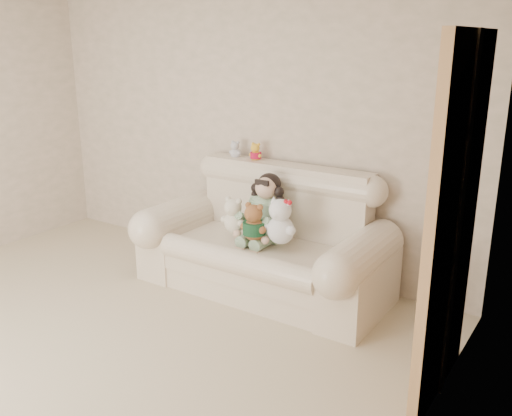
{
  "coord_description": "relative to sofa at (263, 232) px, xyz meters",
  "views": [
    {
      "loc": [
        2.93,
        -1.65,
        2.04
      ],
      "look_at": [
        0.57,
        1.9,
        0.75
      ],
      "focal_mm": 38.97,
      "sensor_mm": 36.0,
      "label": 1
    }
  ],
  "objects": [
    {
      "name": "sofa",
      "position": [
        0.0,
        0.0,
        0.0
      ],
      "size": [
        2.1,
        0.95,
        1.03
      ],
      "primitive_type": null,
      "color": "#FFE6CD",
      "rests_on": "floor"
    },
    {
      "name": "wall_back",
      "position": [
        -0.57,
        0.5,
        0.78
      ],
      "size": [
        4.5,
        0.0,
        4.5
      ],
      "primitive_type": "plane",
      "rotation": [
        1.57,
        0.0,
        0.0
      ],
      "color": "beige",
      "rests_on": "ground"
    },
    {
      "name": "cream_teddy",
      "position": [
        -0.22,
        -0.11,
        0.17
      ],
      "size": [
        0.27,
        0.23,
        0.36
      ],
      "primitive_type": null,
      "rotation": [
        0.0,
        0.0,
        -0.23
      ],
      "color": "silver",
      "rests_on": "sofa"
    },
    {
      "name": "grey_mini_plush",
      "position": [
        -0.54,
        0.37,
        0.59
      ],
      "size": [
        0.15,
        0.13,
        0.19
      ],
      "primitive_type": null,
      "rotation": [
        0.0,
        0.0,
        0.32
      ],
      "color": "silver",
      "rests_on": "sofa"
    },
    {
      "name": "brown_teddy",
      "position": [
        0.03,
        -0.17,
        0.17
      ],
      "size": [
        0.27,
        0.23,
        0.37
      ],
      "primitive_type": null,
      "rotation": [
        0.0,
        0.0,
        0.26
      ],
      "color": "brown",
      "rests_on": "sofa"
    },
    {
      "name": "wall_right",
      "position": [
        1.68,
        -2.0,
        0.78
      ],
      "size": [
        0.0,
        5.0,
        5.0
      ],
      "primitive_type": "plane",
      "rotation": [
        1.57,
        0.0,
        -1.57
      ],
      "color": "beige",
      "rests_on": "ground"
    },
    {
      "name": "white_cat",
      "position": [
        0.24,
        -0.1,
        0.21
      ],
      "size": [
        0.33,
        0.28,
        0.44
      ],
      "primitive_type": null,
      "rotation": [
        0.0,
        0.0,
        0.26
      ],
      "color": "white",
      "rests_on": "sofa"
    },
    {
      "name": "seated_child",
      "position": [
        -0.01,
        0.08,
        0.2
      ],
      "size": [
        0.36,
        0.43,
        0.58
      ],
      "primitive_type": null,
      "rotation": [
        0.0,
        0.0,
        0.02
      ],
      "color": "#347837",
      "rests_on": "sofa"
    },
    {
      "name": "door_panel",
      "position": [
        1.65,
        -0.6,
        0.54
      ],
      "size": [
        0.06,
        0.9,
        2.1
      ],
      "primitive_type": "cube",
      "color": "#9F7544",
      "rests_on": "floor"
    },
    {
      "name": "floor",
      "position": [
        -0.57,
        -2.0,
        -0.52
      ],
      "size": [
        5.0,
        5.0,
        0.0
      ],
      "primitive_type": "plane",
      "color": "tan",
      "rests_on": "ground"
    },
    {
      "name": "yellow_mini_bear",
      "position": [
        -0.31,
        0.37,
        0.59
      ],
      "size": [
        0.15,
        0.13,
        0.2
      ],
      "primitive_type": null,
      "rotation": [
        0.0,
        0.0,
        0.25
      ],
      "color": "yellow",
      "rests_on": "sofa"
    }
  ]
}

